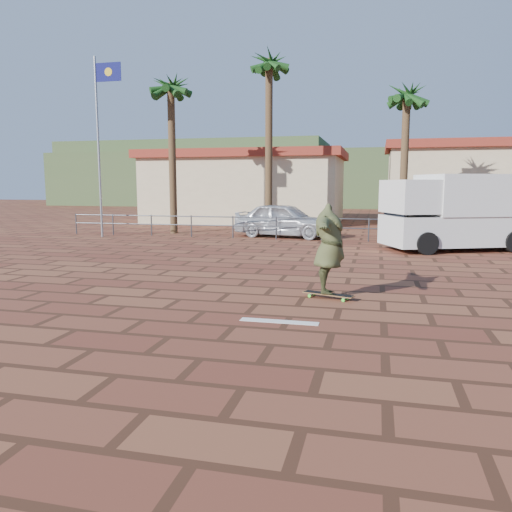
{
  "coord_description": "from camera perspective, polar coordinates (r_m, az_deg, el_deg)",
  "views": [
    {
      "loc": [
        2.32,
        -9.62,
        2.4
      ],
      "look_at": [
        -0.31,
        1.24,
        0.8
      ],
      "focal_mm": 35.0,
      "sensor_mm": 36.0,
      "label": 1
    }
  ],
  "objects": [
    {
      "name": "building_east",
      "position": [
        34.09,
        23.46,
        7.72
      ],
      "size": [
        10.6,
        6.6,
        5.0
      ],
      "color": "beige",
      "rests_on": "ground"
    },
    {
      "name": "hill_front",
      "position": [
        59.67,
        11.54,
        8.58
      ],
      "size": [
        70.0,
        18.0,
        6.0
      ],
      "primitive_type": "cube",
      "color": "#384C28",
      "rests_on": "ground"
    },
    {
      "name": "longboard",
      "position": [
        10.74,
        8.26,
        -4.36
      ],
      "size": [
        1.13,
        0.58,
        0.11
      ],
      "rotation": [
        0.0,
        0.0,
        -0.32
      ],
      "color": "olive",
      "rests_on": "ground"
    },
    {
      "name": "campervan",
      "position": [
        19.89,
        22.28,
        4.83
      ],
      "size": [
        5.78,
        4.14,
        2.77
      ],
      "rotation": [
        0.0,
        0.0,
        0.4
      ],
      "color": "silver",
      "rests_on": "ground"
    },
    {
      "name": "flagpole",
      "position": [
        24.06,
        -17.35,
        13.14
      ],
      "size": [
        1.3,
        0.1,
        8.0
      ],
      "color": "gray",
      "rests_on": "ground"
    },
    {
      "name": "guardrail",
      "position": [
        21.81,
        7.5,
        3.56
      ],
      "size": [
        24.06,
        0.06,
        1.0
      ],
      "color": "#47494F",
      "rests_on": "ground"
    },
    {
      "name": "hill_back",
      "position": [
        70.0,
        -6.79,
        9.42
      ],
      "size": [
        35.0,
        14.0,
        8.0
      ],
      "primitive_type": "cube",
      "color": "#384C28",
      "rests_on": "ground"
    },
    {
      "name": "palm_left",
      "position": [
        25.79,
        1.51,
        20.59
      ],
      "size": [
        2.4,
        2.4,
        9.45
      ],
      "color": "brown",
      "rests_on": "ground"
    },
    {
      "name": "skateboarder",
      "position": [
        10.57,
        8.37,
        0.79
      ],
      "size": [
        0.8,
        2.38,
        1.91
      ],
      "primitive_type": "imported",
      "rotation": [
        0.0,
        0.0,
        1.64
      ],
      "color": "#434726",
      "rests_on": "longboard"
    },
    {
      "name": "palm_far_left",
      "position": [
        25.51,
        -9.71,
        18.05
      ],
      "size": [
        2.4,
        2.4,
        8.25
      ],
      "color": "brown",
      "rests_on": "ground"
    },
    {
      "name": "car_silver",
      "position": [
        23.05,
        3.26,
        4.13
      ],
      "size": [
        4.89,
        2.7,
        1.57
      ],
      "primitive_type": "imported",
      "rotation": [
        0.0,
        0.0,
        1.38
      ],
      "color": "#A9ABB0",
      "rests_on": "ground"
    },
    {
      "name": "palm_center",
      "position": [
        25.46,
        16.86,
        16.77
      ],
      "size": [
        2.4,
        2.4,
        7.75
      ],
      "color": "brown",
      "rests_on": "ground"
    },
    {
      "name": "paint_stripe",
      "position": [
        8.9,
        2.66,
        -7.48
      ],
      "size": [
        1.4,
        0.22,
        0.01
      ],
      "primitive_type": "cube",
      "color": "white",
      "rests_on": "ground"
    },
    {
      "name": "car_white",
      "position": [
        22.84,
        20.4,
        3.32
      ],
      "size": [
        4.28,
        2.05,
        1.35
      ],
      "primitive_type": "imported",
      "rotation": [
        0.0,
        0.0,
        1.73
      ],
      "color": "silver",
      "rests_on": "ground"
    },
    {
      "name": "building_west",
      "position": [
        32.7,
        -1.11,
        7.95
      ],
      "size": [
        12.6,
        7.6,
        4.5
      ],
      "color": "beige",
      "rests_on": "ground"
    },
    {
      "name": "ground",
      "position": [
        10.18,
        0.07,
        -5.49
      ],
      "size": [
        120.0,
        120.0,
        0.0
      ],
      "primitive_type": "plane",
      "color": "brown",
      "rests_on": "ground"
    }
  ]
}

